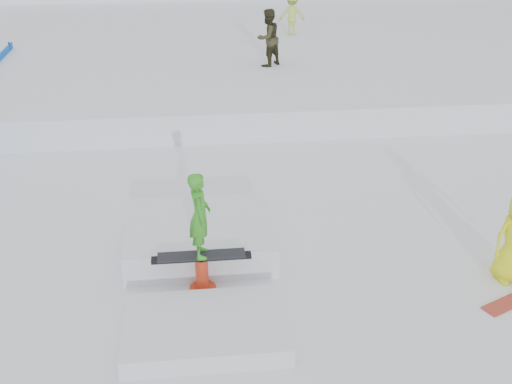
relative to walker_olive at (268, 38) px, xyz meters
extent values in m
plane|color=white|center=(-1.92, -11.39, -1.67)|extent=(120.00, 120.00, 0.00)
cube|color=white|center=(-1.92, 4.61, -1.27)|extent=(50.00, 18.00, 0.80)
cylinder|color=black|center=(-8.42, 2.81, -1.12)|extent=(0.05, 0.05, 1.10)
imported|color=#2D2B17|center=(0.00, 0.00, 0.00)|extent=(1.07, 1.04, 1.73)
imported|color=#B7D44C|center=(1.42, 4.15, -0.13)|extent=(1.04, 0.71, 1.48)
cube|color=white|center=(-2.44, -9.41, -1.40)|extent=(2.60, 2.20, 0.54)
cube|color=white|center=(-2.44, -11.91, -1.52)|extent=(2.40, 1.60, 0.30)
cylinder|color=#E64B29|center=(-2.44, -10.71, -1.64)|extent=(0.44, 0.44, 0.06)
cylinder|color=#E64B29|center=(-2.44, -10.71, -1.37)|extent=(0.20, 0.20, 0.60)
cube|color=black|center=(-2.44, -10.71, -1.04)|extent=(1.60, 0.16, 0.06)
cube|color=black|center=(-2.44, -10.71, -0.99)|extent=(1.40, 0.28, 0.03)
imported|color=green|center=(-2.44, -10.71, -0.26)|extent=(0.34, 0.52, 1.42)
camera|label=1|loc=(-2.54, -19.48, 4.46)|focal=45.00mm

